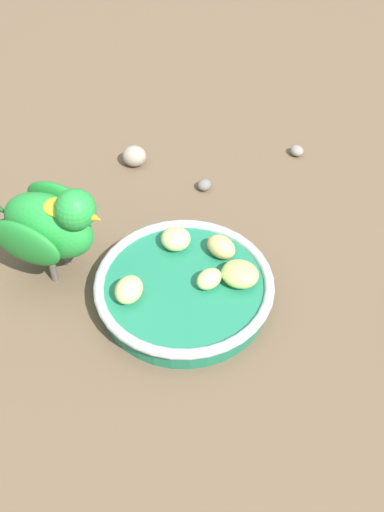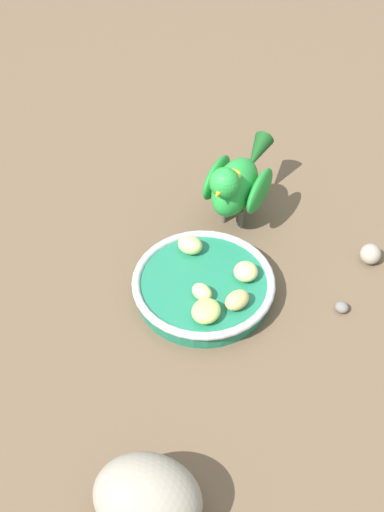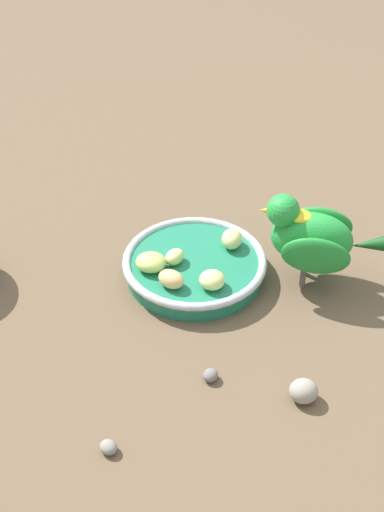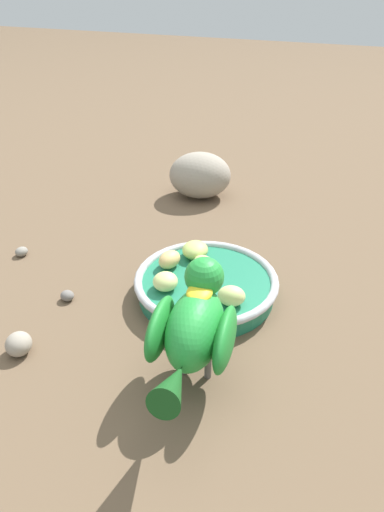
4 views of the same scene
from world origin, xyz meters
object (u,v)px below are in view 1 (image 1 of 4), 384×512
Objects in this scene: pebble_0 at (297,151)px; apple_piece_2 at (176,239)px; pebble_2 at (204,185)px; apple_piece_4 at (221,247)px; apple_piece_3 at (240,274)px; feeding_bowl at (186,286)px; apple_piece_0 at (129,290)px; parrot at (45,222)px; pebble_1 at (134,156)px; apple_piece_1 at (210,279)px.

apple_piece_2 is at bearing -8.86° from pebble_0.
apple_piece_4 is at bearing 36.47° from pebble_2.
apple_piece_2 and apple_piece_3 have the same top height.
apple_piece_0 is (0.05, -0.04, 0.02)m from feeding_bowl.
pebble_2 is at bearing 63.94° from parrot.
pebble_0 is at bearing -170.11° from apple_piece_3.
pebble_1 is at bearing -89.06° from pebble_2.
feeding_bowl is 6.43× the size of apple_piece_1.
feeding_bowl is at bearing 9.38° from parrot.
pebble_2 is (-0.00, 0.10, -0.01)m from pebble_1.
pebble_1 is at bearing -120.53° from apple_piece_4.
pebble_0 is 0.14m from pebble_2.
parrot is at bearing -20.86° from pebble_2.
feeding_bowl is at bearing -74.00° from apple_piece_1.
apple_piece_4 reaches higher than feeding_bowl.
apple_piece_0 is 1.85× the size of pebble_2.
apple_piece_4 reaches higher than pebble_0.
apple_piece_1 is 0.84× the size of apple_piece_4.
apple_piece_4 is (-0.10, 0.05, -0.00)m from apple_piece_0.
feeding_bowl is at bearing 141.29° from apple_piece_0.
pebble_1 is (-0.19, -0.03, -0.06)m from parrot.
pebble_0 is at bearing 171.14° from apple_piece_2.
apple_piece_1 is at bearing 9.59° from parrot.
apple_piece_3 is (-0.02, 0.02, 0.00)m from apple_piece_1.
apple_piece_4 is (-0.04, -0.01, 0.00)m from apple_piece_1.
apple_piece_0 is at bearing 8.30° from pebble_2.
pebble_2 is (-0.16, -0.07, -0.01)m from feeding_bowl.
apple_piece_0 is at bearing -48.95° from apple_piece_1.
apple_piece_1 reaches higher than pebble_0.
parrot reaches higher than apple_piece_0.
pebble_0 is (-0.24, 0.04, -0.03)m from apple_piece_2.
apple_piece_1 is 0.18m from parrot.
apple_piece_2 is (-0.08, 0.00, -0.00)m from apple_piece_0.
apple_piece_3 and apple_piece_4 have the same top height.
pebble_1 is (-0.16, -0.17, -0.00)m from feeding_bowl.
apple_piece_2 is at bearing 48.11° from pebble_1.
apple_piece_0 reaches higher than apple_piece_1.
parrot is at bearing 7.64° from pebble_1.
apple_piece_2 is at bearing -97.35° from apple_piece_3.
apple_piece_1 is 0.27m from pebble_0.
apple_piece_3 is 1.14× the size of apple_piece_4.
apple_piece_4 is at bearing 165.89° from feeding_bowl.
parrot is (0.04, -0.14, 0.05)m from feeding_bowl.
parrot is 0.35m from pebble_0.
feeding_bowl reaches higher than pebble_0.
apple_piece_3 is 2.07× the size of pebble_0.
pebble_2 is (-0.20, 0.07, -0.06)m from parrot.
parrot is (-0.01, -0.10, 0.03)m from apple_piece_0.
parrot is 5.74× the size of pebble_1.
apple_piece_2 is at bearing 178.04° from apple_piece_0.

